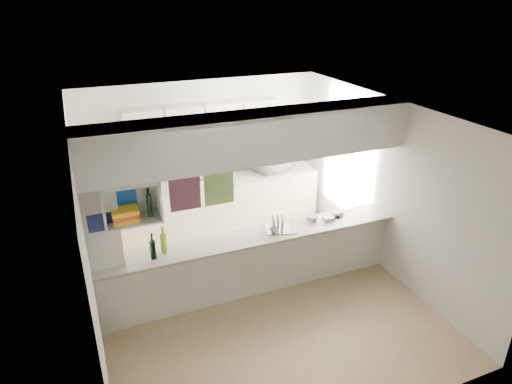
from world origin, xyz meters
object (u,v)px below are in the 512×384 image
bowl (271,153)px  dish_rack (281,223)px  microwave (272,162)px  wine_bottles (158,246)px

bowl → dish_rack: bearing=-110.4°
bowl → dish_rack: bowl is taller
microwave → bowl: (-0.03, 0.00, 0.19)m
microwave → bowl: bearing=-13.6°
microwave → dish_rack: bearing=56.7°
bowl → dish_rack: 2.24m
dish_rack → bowl: bearing=86.4°
bowl → microwave: bearing=-1.5°
bowl → wine_bottles: bowl is taller
microwave → dish_rack: microwave is taller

